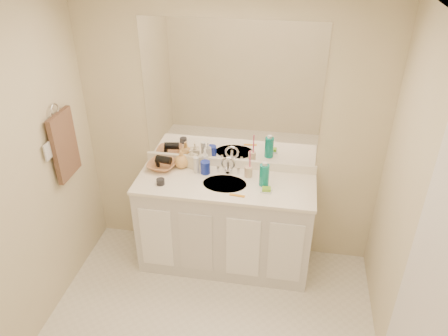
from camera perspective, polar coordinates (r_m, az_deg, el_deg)
ceiling at (r=2.14m, az=-4.68°, el=18.13°), size 2.60×2.60×0.02m
wall_back at (r=3.76m, az=0.85°, el=4.48°), size 2.60×0.02×2.40m
wall_left at (r=3.19m, az=-27.05°, el=-4.50°), size 0.02×2.60×2.40m
wall_right at (r=2.74m, az=24.44°, el=-10.05°), size 0.02×2.60×2.40m
vanity_cabinet at (r=3.94m, az=0.12°, el=-7.45°), size 1.50×0.55×0.85m
countertop at (r=3.69m, az=0.13°, el=-2.08°), size 1.52×0.57×0.03m
backsplash at (r=3.87m, az=0.78°, el=0.67°), size 1.52×0.03×0.08m
sink_basin at (r=3.67m, az=0.08°, el=-2.20°), size 0.37×0.37×0.02m
faucet at (r=3.78m, az=0.54°, el=0.11°), size 0.02×0.02×0.11m
mirror at (r=3.60m, az=0.88°, el=9.57°), size 1.48×0.01×1.20m
blue_mug at (r=3.78m, az=-2.45°, el=0.07°), size 0.10×0.10×0.11m
tan_cup at (r=3.74m, az=3.20°, el=-0.47°), size 0.09×0.09×0.09m
toothbrush at (r=3.69m, az=3.40°, el=0.89°), size 0.01×0.04×0.22m
mouthwash_bottle at (r=3.61m, az=5.28°, el=-0.93°), size 0.10×0.10×0.19m
soap_dish at (r=3.57m, az=5.56°, el=-3.01°), size 0.10×0.08×0.01m
green_soap at (r=3.56m, az=5.57°, el=-2.75°), size 0.07×0.06×0.03m
orange_comb at (r=3.51m, az=1.74°, el=-3.60°), size 0.13×0.04×0.01m
dark_jar at (r=3.68m, az=-8.29°, el=-1.79°), size 0.09×0.09×0.05m
extra_white_bottle at (r=3.79m, az=-3.64°, el=0.39°), size 0.06×0.06×0.15m
soap_bottle_white at (r=3.83m, az=-2.52°, el=1.17°), size 0.09×0.09×0.19m
soap_bottle_cream at (r=3.86m, az=-4.21°, el=1.32°), size 0.10×0.10×0.18m
soap_bottle_yellow at (r=3.87m, az=-5.57°, el=1.18°), size 0.14×0.14×0.16m
wicker_basket at (r=3.90m, az=-8.11°, el=0.34°), size 0.27×0.27×0.06m
hair_dryer at (r=3.86m, az=-7.89°, el=1.08°), size 0.14×0.09×0.07m
towel_ring at (r=3.57m, az=-21.25°, el=7.06°), size 0.01×0.11×0.11m
hand_towel at (r=3.69m, az=-20.11°, el=2.80°), size 0.04×0.32×0.55m
switch_plate at (r=3.52m, az=-22.04°, el=2.01°), size 0.01×0.08×0.13m
door at (r=2.66m, az=24.54°, el=-17.52°), size 0.02×0.82×2.00m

